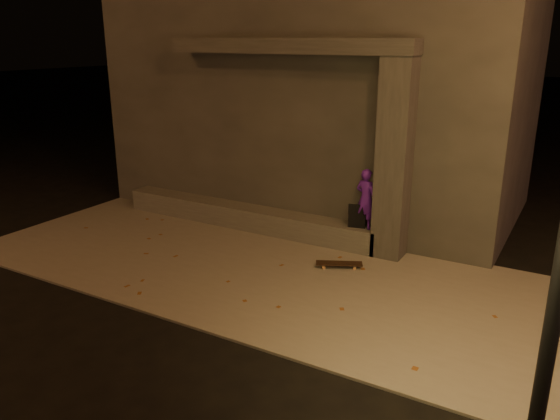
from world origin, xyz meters
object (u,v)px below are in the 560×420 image
Objects in this scene: backpack at (357,218)px; skateboard at (339,264)px; skateboarder at (366,199)px; column at (394,161)px.

backpack is 0.56× the size of skateboard.
skateboarder reaches higher than backpack.
column is at bearing 35.48° from skateboard.
skateboarder reaches higher than skateboard.
backpack is at bearing 69.15° from skateboard.
column is at bearing -14.41° from backpack.
column is 0.93m from skateboarder.
column is 7.86× the size of backpack.
skateboard is at bearing -99.14° from backpack.
backpack reaches higher than skateboard.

